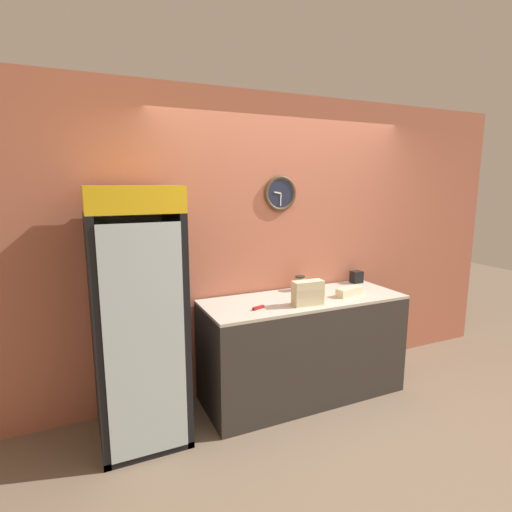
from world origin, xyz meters
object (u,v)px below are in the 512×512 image
at_px(sandwich_flat_left, 349,292).
at_px(chefs_knife, 263,307).
at_px(beverage_cooler, 136,305).
at_px(sandwich_stack_middle, 308,293).
at_px(condiment_jar, 300,283).
at_px(napkin_dispenser, 357,277).
at_px(sandwich_stack_bottom, 308,301).
at_px(sandwich_stack_top, 308,285).

xyz_separation_m(sandwich_flat_left, chefs_knife, (-0.86, -0.00, -0.03)).
height_order(beverage_cooler, chefs_knife, beverage_cooler).
bearing_deg(sandwich_stack_middle, sandwich_flat_left, 10.16).
bearing_deg(condiment_jar, beverage_cooler, -172.67).
distance_m(sandwich_flat_left, napkin_dispenser, 0.50).
relative_size(sandwich_stack_bottom, sandwich_stack_middle, 1.00).
height_order(beverage_cooler, sandwich_flat_left, beverage_cooler).
bearing_deg(napkin_dispenser, sandwich_stack_top, -152.65).
relative_size(beverage_cooler, chefs_knife, 6.12).
distance_m(beverage_cooler, sandwich_flat_left, 1.84).
relative_size(sandwich_flat_left, chefs_knife, 0.89).
bearing_deg(sandwich_flat_left, sandwich_stack_top, -169.84).
bearing_deg(sandwich_stack_bottom, beverage_cooler, 170.35).
xyz_separation_m(chefs_knife, napkin_dispenser, (1.22, 0.35, 0.05)).
bearing_deg(sandwich_stack_top, chefs_knife, 166.63).
relative_size(sandwich_flat_left, napkin_dispenser, 2.30).
distance_m(sandwich_stack_bottom, napkin_dispenser, 0.96).
relative_size(sandwich_stack_bottom, chefs_knife, 0.85).
distance_m(beverage_cooler, condiment_jar, 1.54).
distance_m(sandwich_stack_bottom, sandwich_stack_top, 0.14).
relative_size(sandwich_flat_left, condiment_jar, 1.99).
xyz_separation_m(sandwich_stack_top, sandwich_flat_left, (0.49, 0.09, -0.14)).
bearing_deg(beverage_cooler, condiment_jar, 7.33).
xyz_separation_m(beverage_cooler, napkin_dispenser, (2.20, 0.21, -0.05)).
relative_size(sandwich_stack_bottom, sandwich_flat_left, 0.96).
bearing_deg(napkin_dispenser, beverage_cooler, -174.50).
distance_m(beverage_cooler, sandwich_stack_bottom, 1.37).
bearing_deg(sandwich_stack_bottom, sandwich_stack_middle, 0.00).
bearing_deg(sandwich_flat_left, sandwich_stack_bottom, -169.84).
xyz_separation_m(sandwich_stack_top, condiment_jar, (0.18, 0.42, -0.10)).
xyz_separation_m(condiment_jar, napkin_dispenser, (0.67, 0.02, -0.01)).
xyz_separation_m(sandwich_stack_bottom, condiment_jar, (0.18, 0.42, 0.03)).
bearing_deg(sandwich_stack_middle, condiment_jar, 67.28).
bearing_deg(sandwich_stack_top, sandwich_stack_middle, 0.00).
relative_size(sandwich_stack_bottom, napkin_dispenser, 2.21).
relative_size(chefs_knife, napkin_dispenser, 2.58).
bearing_deg(sandwich_stack_bottom, chefs_knife, 166.63).
bearing_deg(sandwich_stack_top, sandwich_flat_left, 10.16).
relative_size(sandwich_stack_top, condiment_jar, 1.91).
distance_m(beverage_cooler, chefs_knife, 0.99).
bearing_deg(beverage_cooler, sandwich_stack_bottom, -9.65).
distance_m(sandwich_stack_middle, chefs_knife, 0.39).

